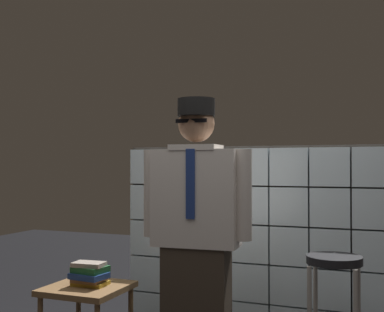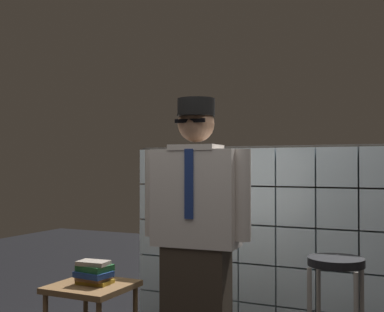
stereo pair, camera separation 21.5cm
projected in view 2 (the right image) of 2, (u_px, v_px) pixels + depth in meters
The scene contains 5 objects.
glass_block_wall at pixel (259, 244), 3.92m from camera, with size 2.14×0.10×1.54m.
standing_person at pixel (196, 234), 3.15m from camera, with size 0.71×0.31×1.78m.
bar_stool at pixel (336, 292), 3.04m from camera, with size 0.34×0.34×0.80m.
side_table at pixel (92, 294), 3.51m from camera, with size 0.52×0.52×0.53m.
book_stack at pixel (94, 273), 3.51m from camera, with size 0.25×0.22×0.16m.
Camera 2 is at (1.22, -2.58, 1.37)m, focal length 47.05 mm.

